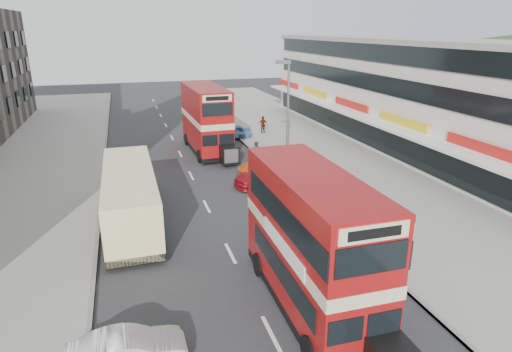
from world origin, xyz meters
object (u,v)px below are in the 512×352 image
object	(u,v)px
car_right_b	(263,166)
bus_second	(206,119)
car_left_front	(127,351)
street_lamp	(287,110)
car_right_a	(270,175)
car_right_c	(230,132)
pedestrian_far	(263,125)
cyclist	(257,161)
bus_main	(312,242)
coach	(130,195)
pedestrian_near	(311,170)

from	to	relation	value
car_right_b	bus_second	bearing A→B (deg)	-157.96
bus_second	car_left_front	size ratio (longest dim) A/B	2.66
bus_second	street_lamp	bearing A→B (deg)	115.09
car_right_a	car_right_c	bearing A→B (deg)	173.66
pedestrian_far	cyclist	size ratio (longest dim) A/B	0.75
bus_second	car_left_front	world-z (taller)	bus_second
car_right_b	pedestrian_far	bearing A→B (deg)	163.07
car_right_a	cyclist	distance (m)	3.33
bus_second	pedestrian_far	bearing A→B (deg)	-145.88
car_right_c	car_left_front	bearing A→B (deg)	-12.94
street_lamp	car_right_a	distance (m)	4.66
bus_main	coach	xyz separation A→B (m)	(-6.27, 9.73, -1.07)
car_right_a	pedestrian_far	bearing A→B (deg)	159.92
bus_main	car_right_b	size ratio (longest dim) A/B	2.45
bus_second	pedestrian_far	size ratio (longest dim) A/B	5.90
bus_main	cyclist	world-z (taller)	bus_main
bus_second	car_right_b	size ratio (longest dim) A/B	2.57
car_left_front	pedestrian_far	distance (m)	32.16
street_lamp	car_left_front	xyz separation A→B (m)	(-11.33, -16.17, -4.18)
pedestrian_far	car_right_a	bearing A→B (deg)	-109.10
street_lamp	pedestrian_near	xyz separation A→B (m)	(0.96, -2.37, -3.70)
car_left_front	pedestrian_far	world-z (taller)	pedestrian_far
car_right_b	pedestrian_far	size ratio (longest dim) A/B	2.30
street_lamp	bus_main	world-z (taller)	street_lamp
car_left_front	pedestrian_far	xyz separation A→B (m)	(13.74, 29.08, 0.37)
car_right_b	pedestrian_near	bearing A→B (deg)	34.87
bus_main	coach	size ratio (longest dim) A/B	0.90
bus_second	car_right_c	size ratio (longest dim) A/B	2.42
pedestrian_far	car_right_c	bearing A→B (deg)	-167.42
car_right_c	pedestrian_far	distance (m)	3.76
pedestrian_near	cyclist	bearing A→B (deg)	-59.70
pedestrian_far	car_right_b	bearing A→B (deg)	-110.89
coach	cyclist	xyz separation A→B (m)	(9.21, 6.85, -0.87)
street_lamp	car_right_a	bearing A→B (deg)	-137.26
bus_main	car_left_front	size ratio (longest dim) A/B	2.53
cyclist	car_right_b	bearing A→B (deg)	-62.73
car_right_b	cyclist	xyz separation A→B (m)	(-0.28, 0.75, 0.23)
street_lamp	pedestrian_far	size ratio (longest dim) A/B	4.90
pedestrian_near	car_left_front	bearing A→B (deg)	46.64
bus_second	car_right_c	bearing A→B (deg)	-130.15
car_right_b	car_right_c	world-z (taller)	car_right_c
coach	car_right_b	distance (m)	11.33
street_lamp	car_right_c	size ratio (longest dim) A/B	2.01
car_left_front	car_right_b	size ratio (longest dim) A/B	0.97
street_lamp	cyclist	bearing A→B (deg)	132.47
street_lamp	cyclist	size ratio (longest dim) A/B	3.66
car_right_b	car_right_c	bearing A→B (deg)	179.83
bus_second	pedestrian_near	world-z (taller)	bus_second
bus_second	pedestrian_near	xyz separation A→B (m)	(5.10, -10.53, -1.74)
car_left_front	car_right_b	bearing A→B (deg)	-31.33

